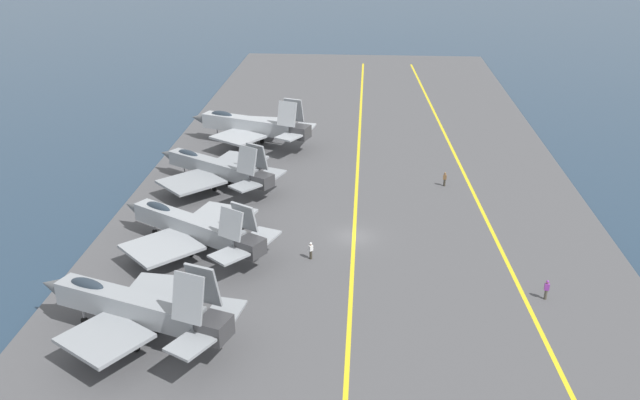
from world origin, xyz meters
name	(u,v)px	position (x,y,z in m)	size (l,w,h in m)	color
ground_plane	(354,240)	(0.00, 0.00, 0.00)	(2000.00, 2000.00, 0.00)	#23384C
carrier_deck	(354,238)	(0.00, 0.00, 0.20)	(172.84, 49.36, 0.40)	#4C4C4F
deck_stripe_foul_line	(497,241)	(0.00, -13.57, 0.40)	(155.56, 0.36, 0.01)	yellow
deck_stripe_centerline	(354,236)	(0.00, 0.00, 0.40)	(155.56, 0.36, 0.01)	yellow
parked_jet_nearest	(133,306)	(-17.95, 15.51, 3.21)	(12.20, 16.42, 7.06)	gray
parked_jet_second	(191,227)	(-3.67, 14.85, 2.71)	(13.88, 16.51, 5.78)	#93999E
parked_jet_third	(215,168)	(11.60, 15.89, 2.66)	(14.03, 16.08, 6.00)	gray
parked_jet_fourth	(250,125)	(26.05, 14.32, 3.20)	(12.65, 17.51, 6.83)	#9EA3A8
crew_purple_vest	(547,289)	(-10.24, -15.73, 1.36)	(0.28, 0.40, 1.74)	#4C473D
crew_white_vest	(311,250)	(-4.79, 3.78, 1.32)	(0.46, 0.45, 1.67)	#383328
crew_brown_vest	(445,179)	(13.50, -9.94, 1.31)	(0.32, 0.42, 1.65)	#383328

